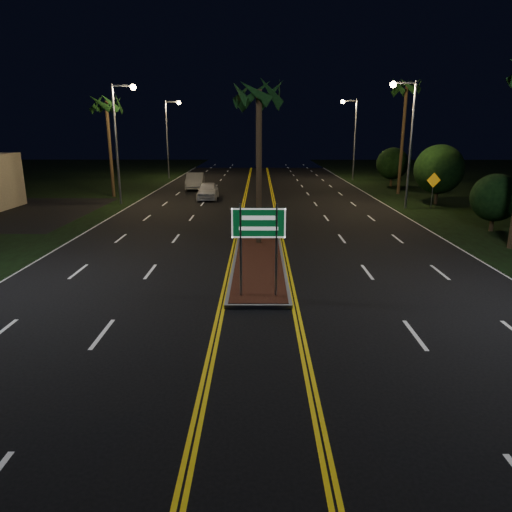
{
  "coord_description": "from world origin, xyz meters",
  "views": [
    {
      "loc": [
        0.02,
        -12.03,
        5.67
      ],
      "look_at": [
        -0.08,
        1.6,
        1.9
      ],
      "focal_mm": 32.0,
      "sensor_mm": 36.0,
      "label": 1
    }
  ],
  "objects_px": {
    "median_island": "(259,263)",
    "streetlight_right_mid": "(407,130)",
    "shrub_mid": "(439,169)",
    "shrub_far": "(392,163)",
    "streetlight_left_mid": "(120,130)",
    "palm_left_far": "(106,104)",
    "palm_right_far": "(407,89)",
    "shrub_near": "(495,198)",
    "highway_sign": "(259,232)",
    "palm_median": "(259,94)",
    "car_near": "(208,189)",
    "warning_sign": "(433,185)",
    "streetlight_right_far": "(352,130)",
    "streetlight_left_far": "(170,130)",
    "car_far": "(195,180)"
  },
  "relations": [
    {
      "from": "palm_right_far",
      "to": "shrub_near",
      "type": "relative_size",
      "value": 3.12
    },
    {
      "from": "car_far",
      "to": "median_island",
      "type": "bearing_deg",
      "value": -80.39
    },
    {
      "from": "streetlight_right_mid",
      "to": "shrub_mid",
      "type": "relative_size",
      "value": 1.95
    },
    {
      "from": "car_far",
      "to": "shrub_mid",
      "type": "bearing_deg",
      "value": -28.88
    },
    {
      "from": "streetlight_right_far",
      "to": "warning_sign",
      "type": "distance_m",
      "value": 20.32
    },
    {
      "from": "highway_sign",
      "to": "palm_left_far",
      "type": "distance_m",
      "value": 28.77
    },
    {
      "from": "streetlight_left_far",
      "to": "streetlight_right_far",
      "type": "bearing_deg",
      "value": -5.38
    },
    {
      "from": "streetlight_left_mid",
      "to": "shrub_far",
      "type": "relative_size",
      "value": 2.27
    },
    {
      "from": "shrub_near",
      "to": "shrub_far",
      "type": "relative_size",
      "value": 0.83
    },
    {
      "from": "median_island",
      "to": "palm_right_far",
      "type": "height_order",
      "value": "palm_right_far"
    },
    {
      "from": "highway_sign",
      "to": "car_near",
      "type": "xyz_separation_m",
      "value": [
        -4.34,
        23.76,
        -1.57
      ]
    },
    {
      "from": "shrub_far",
      "to": "streetlight_right_mid",
      "type": "bearing_deg",
      "value": -102.82
    },
    {
      "from": "car_near",
      "to": "palm_right_far",
      "type": "bearing_deg",
      "value": 9.97
    },
    {
      "from": "streetlight_right_far",
      "to": "shrub_near",
      "type": "xyz_separation_m",
      "value": [
        2.89,
        -28.0,
        -3.71
      ]
    },
    {
      "from": "median_island",
      "to": "warning_sign",
      "type": "bearing_deg",
      "value": 49.48
    },
    {
      "from": "car_near",
      "to": "warning_sign",
      "type": "bearing_deg",
      "value": -15.47
    },
    {
      "from": "highway_sign",
      "to": "streetlight_left_mid",
      "type": "bearing_deg",
      "value": 116.59
    },
    {
      "from": "shrub_mid",
      "to": "streetlight_right_mid",
      "type": "bearing_deg",
      "value": -149.44
    },
    {
      "from": "streetlight_right_mid",
      "to": "palm_left_far",
      "type": "relative_size",
      "value": 1.02
    },
    {
      "from": "palm_median",
      "to": "streetlight_right_far",
      "type": "bearing_deg",
      "value": 71.38
    },
    {
      "from": "car_near",
      "to": "car_far",
      "type": "height_order",
      "value": "car_far"
    },
    {
      "from": "palm_median",
      "to": "shrub_near",
      "type": "height_order",
      "value": "palm_median"
    },
    {
      "from": "highway_sign",
      "to": "palm_right_far",
      "type": "xyz_separation_m",
      "value": [
        12.8,
        27.2,
        6.74
      ]
    },
    {
      "from": "streetlight_left_far",
      "to": "shrub_far",
      "type": "xyz_separation_m",
      "value": [
        24.41,
        -8.0,
        -3.32
      ]
    },
    {
      "from": "median_island",
      "to": "palm_median",
      "type": "xyz_separation_m",
      "value": [
        0.0,
        3.5,
        7.19
      ]
    },
    {
      "from": "median_island",
      "to": "streetlight_right_mid",
      "type": "height_order",
      "value": "streetlight_right_mid"
    },
    {
      "from": "palm_median",
      "to": "car_near",
      "type": "distance_m",
      "value": 17.84
    },
    {
      "from": "median_island",
      "to": "streetlight_left_mid",
      "type": "xyz_separation_m",
      "value": [
        -10.61,
        17.0,
        5.57
      ]
    },
    {
      "from": "palm_left_far",
      "to": "palm_right_far",
      "type": "xyz_separation_m",
      "value": [
        25.6,
        2.0,
        1.4
      ]
    },
    {
      "from": "streetlight_left_mid",
      "to": "streetlight_left_far",
      "type": "relative_size",
      "value": 1.0
    },
    {
      "from": "streetlight_right_mid",
      "to": "streetlight_right_far",
      "type": "xyz_separation_m",
      "value": [
        0.0,
        20.0,
        0.0
      ]
    },
    {
      "from": "highway_sign",
      "to": "warning_sign",
      "type": "xyz_separation_m",
      "value": [
        13.0,
        19.41,
        -0.68
      ]
    },
    {
      "from": "highway_sign",
      "to": "palm_median",
      "type": "height_order",
      "value": "palm_median"
    },
    {
      "from": "shrub_near",
      "to": "streetlight_right_mid",
      "type": "bearing_deg",
      "value": 109.84
    },
    {
      "from": "streetlight_left_far",
      "to": "shrub_far",
      "type": "distance_m",
      "value": 25.9
    },
    {
      "from": "streetlight_left_mid",
      "to": "palm_right_far",
      "type": "distance_m",
      "value": 24.42
    },
    {
      "from": "streetlight_left_mid",
      "to": "shrub_far",
      "type": "xyz_separation_m",
      "value": [
        24.41,
        12.0,
        -3.32
      ]
    },
    {
      "from": "median_island",
      "to": "shrub_mid",
      "type": "height_order",
      "value": "shrub_mid"
    },
    {
      "from": "highway_sign",
      "to": "palm_median",
      "type": "distance_m",
      "value": 9.11
    },
    {
      "from": "palm_left_far",
      "to": "shrub_far",
      "type": "height_order",
      "value": "palm_left_far"
    },
    {
      "from": "median_island",
      "to": "streetlight_right_mid",
      "type": "xyz_separation_m",
      "value": [
        10.61,
        15.0,
        5.57
      ]
    },
    {
      "from": "streetlight_right_far",
      "to": "palm_median",
      "type": "distance_m",
      "value": 33.28
    },
    {
      "from": "median_island",
      "to": "palm_median",
      "type": "height_order",
      "value": "palm_median"
    },
    {
      "from": "shrub_near",
      "to": "streetlight_left_far",
      "type": "bearing_deg",
      "value": 128.79
    },
    {
      "from": "highway_sign",
      "to": "palm_left_far",
      "type": "height_order",
      "value": "palm_left_far"
    },
    {
      "from": "streetlight_right_mid",
      "to": "shrub_near",
      "type": "xyz_separation_m",
      "value": [
        2.89,
        -8.0,
        -3.71
      ]
    },
    {
      "from": "median_island",
      "to": "car_far",
      "type": "xyz_separation_m",
      "value": [
        -6.35,
        26.5,
        0.83
      ]
    },
    {
      "from": "streetlight_left_mid",
      "to": "shrub_mid",
      "type": "distance_m",
      "value": 24.79
    },
    {
      "from": "shrub_near",
      "to": "warning_sign",
      "type": "xyz_separation_m",
      "value": [
        -0.5,
        8.21,
        -0.23
      ]
    },
    {
      "from": "shrub_mid",
      "to": "car_near",
      "type": "distance_m",
      "value": 18.61
    }
  ]
}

